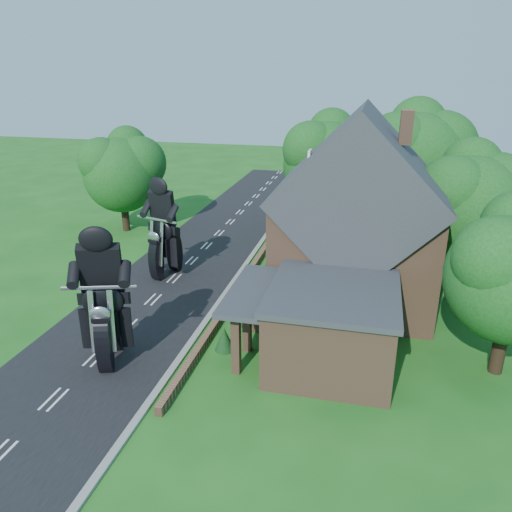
% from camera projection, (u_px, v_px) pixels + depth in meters
% --- Properties ---
extents(ground, '(120.00, 120.00, 0.00)m').
position_uv_depth(ground, '(127.00, 326.00, 24.51)').
color(ground, '#1A5A19').
rests_on(ground, ground).
extents(road, '(7.00, 80.00, 0.02)m').
position_uv_depth(road, '(127.00, 325.00, 24.51)').
color(road, black).
rests_on(road, ground).
extents(kerb, '(0.30, 80.00, 0.12)m').
position_uv_depth(kerb, '(198.00, 333.00, 23.69)').
color(kerb, gray).
rests_on(kerb, ground).
extents(garden_wall, '(0.30, 22.00, 0.40)m').
position_uv_depth(garden_wall, '(239.00, 289.00, 28.04)').
color(garden_wall, brown).
rests_on(garden_wall, ground).
extents(house, '(9.54, 8.64, 10.24)m').
position_uv_depth(house, '(357.00, 221.00, 26.12)').
color(house, brown).
rests_on(house, ground).
extents(annex, '(7.05, 5.94, 3.44)m').
position_uv_depth(annex, '(329.00, 324.00, 20.99)').
color(annex, brown).
rests_on(annex, ground).
extents(tree_house_right, '(6.51, 6.00, 8.40)m').
position_uv_depth(tree_house_right, '(476.00, 200.00, 26.85)').
color(tree_house_right, black).
rests_on(tree_house_right, ground).
extents(tree_behind_house, '(7.81, 7.20, 10.08)m').
position_uv_depth(tree_behind_house, '(421.00, 156.00, 33.85)').
color(tree_behind_house, black).
rests_on(tree_behind_house, ground).
extents(tree_behind_left, '(6.94, 6.40, 9.16)m').
position_uv_depth(tree_behind_left, '(333.00, 158.00, 36.24)').
color(tree_behind_left, black).
rests_on(tree_behind_left, ground).
extents(tree_far_road, '(6.08, 5.60, 7.84)m').
position_uv_depth(tree_far_road, '(126.00, 168.00, 37.12)').
color(tree_far_road, black).
rests_on(tree_far_road, ground).
extents(shrub_a, '(0.90, 0.90, 1.10)m').
position_uv_depth(shrub_a, '(224.00, 339.00, 22.25)').
color(shrub_a, black).
rests_on(shrub_a, ground).
extents(shrub_b, '(0.90, 0.90, 1.10)m').
position_uv_depth(shrub_b, '(239.00, 314.00, 24.52)').
color(shrub_b, black).
rests_on(shrub_b, ground).
extents(shrub_c, '(0.90, 0.90, 1.10)m').
position_uv_depth(shrub_c, '(252.00, 293.00, 26.79)').
color(shrub_c, black).
rests_on(shrub_c, ground).
extents(shrub_d, '(0.90, 0.90, 1.10)m').
position_uv_depth(shrub_d, '(271.00, 260.00, 31.33)').
color(shrub_d, black).
rests_on(shrub_d, ground).
extents(shrub_e, '(0.90, 0.90, 1.10)m').
position_uv_depth(shrub_e, '(279.00, 247.00, 33.60)').
color(shrub_e, black).
rests_on(shrub_e, ground).
extents(shrub_f, '(0.90, 0.90, 1.10)m').
position_uv_depth(shrub_f, '(285.00, 235.00, 35.88)').
color(shrub_f, black).
rests_on(shrub_f, ground).
extents(motorcycle_lead, '(1.07, 2.05, 1.85)m').
position_uv_depth(motorcycle_lead, '(109.00, 343.00, 21.23)').
color(motorcycle_lead, black).
rests_on(motorcycle_lead, ground).
extents(motorcycle_follow, '(1.03, 2.02, 1.83)m').
position_uv_depth(motorcycle_follow, '(166.00, 262.00, 30.08)').
color(motorcycle_follow, black).
rests_on(motorcycle_follow, ground).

